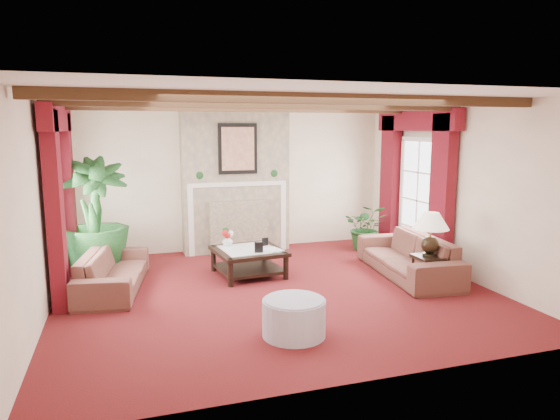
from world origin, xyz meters
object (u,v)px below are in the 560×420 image
object	(u,v)px
side_table	(429,272)
sofa_right	(408,249)
ottoman	(294,318)
sofa_left	(113,264)
coffee_table	(249,262)
potted_palm	(96,242)

from	to	relation	value
side_table	sofa_right	bearing A→B (deg)	86.15
ottoman	sofa_right	bearing A→B (deg)	34.04
side_table	sofa_left	bearing A→B (deg)	163.55
coffee_table	side_table	bearing A→B (deg)	-36.87
sofa_left	sofa_right	distance (m)	4.50
sofa_right	coffee_table	bearing A→B (deg)	-101.99
coffee_table	ottoman	distance (m)	2.45
coffee_table	ottoman	size ratio (longest dim) A/B	1.44
sofa_left	potted_palm	bearing A→B (deg)	26.41
potted_palm	ottoman	bearing A→B (deg)	-55.50
sofa_right	coffee_table	distance (m)	2.54
potted_palm	coffee_table	bearing A→B (deg)	-18.81
sofa_left	coffee_table	world-z (taller)	sofa_left
sofa_left	sofa_right	xyz separation A→B (m)	(4.46, -0.66, 0.05)
sofa_right	side_table	world-z (taller)	sofa_right
potted_palm	coffee_table	size ratio (longest dim) A/B	2.00
sofa_right	coffee_table	world-z (taller)	sofa_right
side_table	coffee_table	bearing A→B (deg)	149.32
coffee_table	ottoman	bearing A→B (deg)	-98.16
sofa_right	side_table	xyz separation A→B (m)	(-0.04, -0.64, -0.19)
potted_palm	ottoman	world-z (taller)	potted_palm
potted_palm	side_table	distance (m)	5.17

